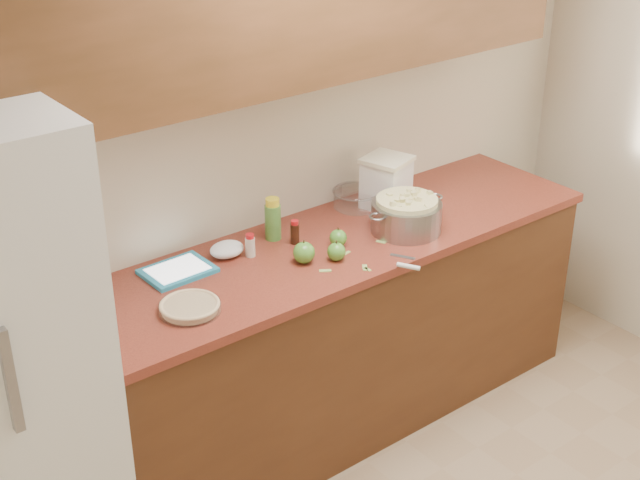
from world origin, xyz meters
TOP-DOWN VIEW (x-y plane):
  - counter_run at (0.00, 1.48)m, footprint 2.64×0.68m
  - pie at (-0.69, 1.35)m, footprint 0.23×0.23m
  - colander at (0.39, 1.36)m, footprint 0.40×0.30m
  - flour_canister at (0.49, 1.61)m, footprint 0.24×0.24m
  - tablet at (-0.58, 1.64)m, footprint 0.27×0.21m
  - paring_knife at (0.17, 1.12)m, footprint 0.12×0.18m
  - lemon_bottle at (-0.11, 1.65)m, footprint 0.07×0.07m
  - cinnamon_shaker at (-0.28, 1.58)m, footprint 0.04×0.04m
  - vanilla_bottle at (-0.06, 1.56)m, footprint 0.04×0.04m
  - mixing_bowl at (0.38, 1.69)m, footprint 0.22×0.22m
  - paper_towel at (-0.35, 1.64)m, footprint 0.17×0.16m
  - apple_left at (-0.14, 1.40)m, footprint 0.09×0.09m
  - apple_center at (0.06, 1.43)m, footprint 0.07×0.07m
  - apple_front at (-0.02, 1.34)m, footprint 0.08×0.08m
  - peel_a at (0.03, 1.20)m, footprint 0.01×0.03m
  - peel_b at (0.03, 1.21)m, footprint 0.05×0.05m
  - peel_c at (0.05, 1.36)m, footprint 0.04×0.02m
  - peel_d at (0.23, 1.34)m, footprint 0.03×0.04m
  - peel_e at (-0.11, 1.29)m, footprint 0.05×0.04m

SIDE VIEW (x-z plane):
  - counter_run at x=0.00m, z-range 0.00..0.92m
  - peel_a at x=0.03m, z-range 0.92..0.92m
  - peel_b at x=0.03m, z-range 0.92..0.92m
  - peel_c at x=0.05m, z-range 0.92..0.92m
  - peel_d at x=0.23m, z-range 0.92..0.92m
  - peel_e at x=-0.11m, z-range 0.92..0.92m
  - paring_knife at x=0.17m, z-range 0.92..0.94m
  - tablet at x=-0.58m, z-range 0.92..0.94m
  - pie at x=-0.69m, z-range 0.92..0.96m
  - paper_towel at x=-0.35m, z-range 0.92..0.98m
  - apple_center at x=0.06m, z-range 0.91..1.00m
  - apple_front at x=-0.02m, z-range 0.91..1.00m
  - apple_left at x=-0.14m, z-range 0.91..1.01m
  - mixing_bowl at x=0.38m, z-range 0.92..1.01m
  - cinnamon_shaker at x=-0.28m, z-range 0.92..1.02m
  - vanilla_bottle at x=-0.06m, z-range 0.92..1.02m
  - colander at x=0.39m, z-range 0.92..1.07m
  - lemon_bottle at x=-0.11m, z-range 0.92..1.10m
  - flour_canister at x=0.49m, z-range 0.92..1.16m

